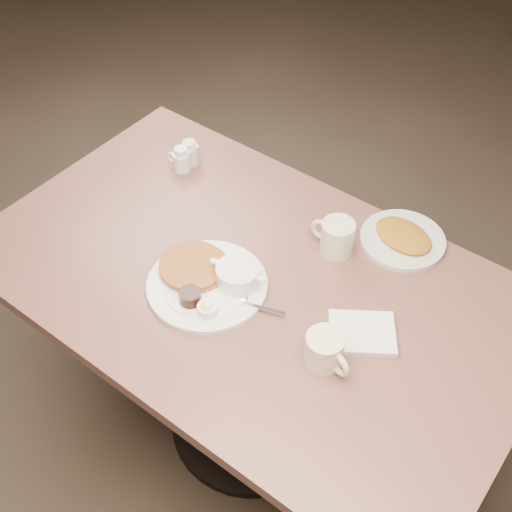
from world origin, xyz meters
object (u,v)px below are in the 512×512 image
Objects in this scene: diner_table at (252,318)px; hash_plate at (403,238)px; creamer_left at (181,160)px; main_plate at (211,280)px; creamer_right at (190,153)px; coffee_mug_far at (336,237)px; coffee_mug_near at (325,350)px.

hash_plate is (0.25, 0.37, 0.18)m from diner_table.
main_plate is at bearing -39.41° from creamer_left.
hash_plate reaches higher than diner_table.
creamer_right is 0.72m from hash_plate.
creamer_right is at bearing 92.30° from creamer_left.
hash_plate is (0.13, 0.14, -0.04)m from coffee_mug_far.
hash_plate is (-0.05, 0.48, -0.03)m from coffee_mug_near.
creamer_right is at bearing 175.04° from coffee_mug_far.
main_plate is at bearing -121.37° from coffee_mug_far.
main_plate is at bearing -129.71° from diner_table.
main_plate is at bearing 176.50° from coffee_mug_near.
hash_plate is at bearing 46.72° from coffee_mug_far.
coffee_mug_near is 1.68× the size of creamer_left.
main_plate is 0.56m from hash_plate.
main_plate is 0.50m from creamer_left.
main_plate is 3.12× the size of coffee_mug_far.
coffee_mug_far is 1.42× the size of creamer_right.
coffee_mug_near is 1.07× the size of coffee_mug_far.
coffee_mug_near is at bearing -24.19° from creamer_left.
coffee_mug_far is at bearing 62.19° from diner_table.
coffee_mug_far is (0.19, 0.31, 0.03)m from main_plate.
coffee_mug_near is at bearing -19.48° from diner_table.
coffee_mug_far reaches higher than creamer_left.
coffee_mug_near reaches higher than hash_plate.
coffee_mug_far is (-0.18, 0.33, 0.00)m from coffee_mug_near.
main_plate is 4.94× the size of creamer_left.
creamer_left is (-0.58, 0.01, -0.01)m from coffee_mug_far.
diner_table is at bearing -27.12° from creamer_left.
coffee_mug_far is 1.58× the size of creamer_left.
coffee_mug_near is at bearing -26.69° from creamer_right.
coffee_mug_near is 0.38m from coffee_mug_far.
main_plate is 1.43× the size of hash_plate.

